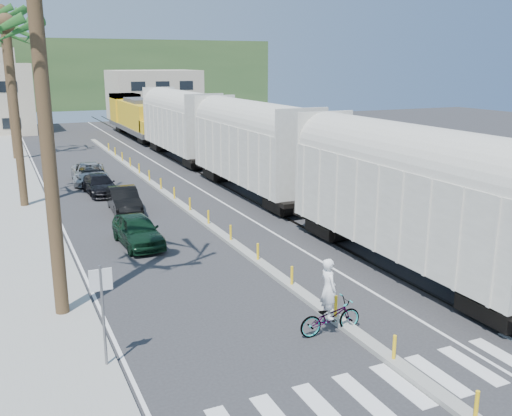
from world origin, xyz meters
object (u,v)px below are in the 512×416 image
(cyclist, at_px, (330,309))
(car_second, at_px, (124,200))
(street_sign, at_px, (102,302))
(car_lead, at_px, (138,230))

(cyclist, bearing_deg, car_second, 9.35)
(street_sign, xyz_separation_m, car_lead, (3.33, 10.45, -1.27))
(car_second, bearing_deg, street_sign, -100.70)
(car_lead, distance_m, car_second, 6.31)
(cyclist, bearing_deg, car_lead, 17.32)
(street_sign, height_order, cyclist, street_sign)
(car_lead, distance_m, cyclist, 11.62)
(car_lead, height_order, cyclist, cyclist)
(street_sign, bearing_deg, cyclist, -5.97)
(street_sign, distance_m, car_lead, 11.04)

